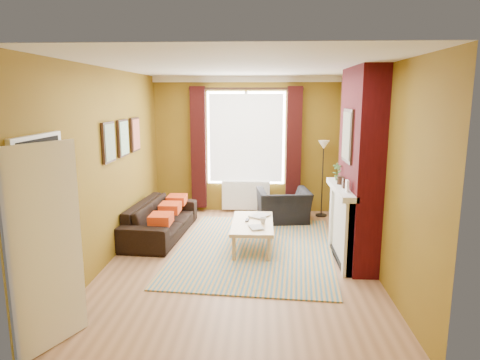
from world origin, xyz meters
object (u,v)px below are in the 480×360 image
Objects in this scene: wicker_stool at (288,212)px; floor_lamp at (323,157)px; sofa at (161,219)px; coffee_table at (252,225)px; armchair at (283,206)px.

wicker_stool is 1.34m from floor_lamp.
sofa is 2.42m from wicker_stool.
coffee_table is 2.52m from floor_lamp.
sofa is at bearing -154.67° from floor_lamp.
armchair is 0.15m from wicker_stool.
armchair is (2.18, 0.94, 0.02)m from sofa.
floor_lamp reaches higher than wicker_stool.
floor_lamp reaches higher than coffee_table.
armchair is 1.59m from coffee_table.
armchair is 0.63× the size of floor_lamp.
floor_lamp is at bearing 37.33° from wicker_stool.
floor_lamp reaches higher than sofa.
sofa is at bearing -159.09° from wicker_stool.
coffee_table is (1.61, -0.54, 0.08)m from sofa.
coffee_table is at bearing 61.98° from armchair.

